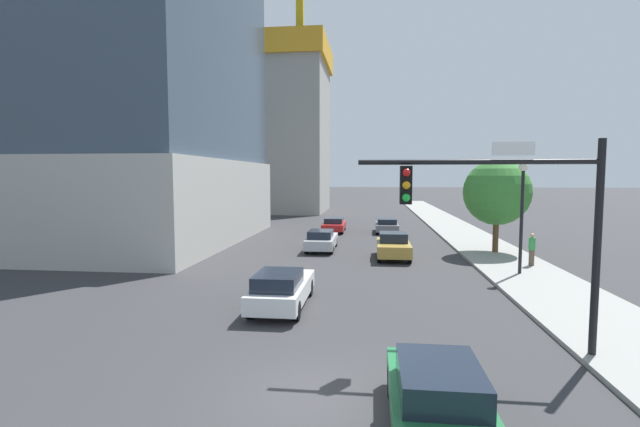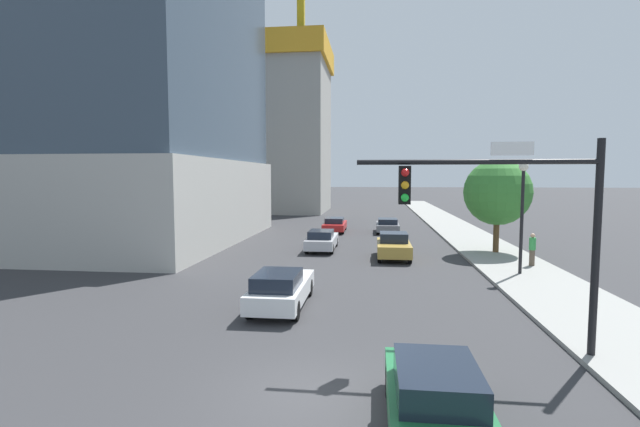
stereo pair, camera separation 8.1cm
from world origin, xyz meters
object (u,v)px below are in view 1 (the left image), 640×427
car_gray (387,225)px  car_white (282,288)px  car_silver (321,240)px  car_red (334,225)px  car_green (439,402)px  traffic_light_pole (509,206)px  street_tree (497,192)px  car_gold (393,246)px  street_lamp (522,200)px  construction_building (275,119)px  pedestrian_green_shirt (532,249)px

car_gray → car_white: size_ratio=0.89×
car_gray → car_silver: bearing=-114.9°
car_red → car_green: size_ratio=1.04×
traffic_light_pole → street_tree: bearing=76.3°
traffic_light_pole → car_red: bearing=104.4°
car_gold → car_gray: 12.54m
street_tree → car_gold: (-6.50, -2.25, -3.16)m
traffic_light_pole → car_white: bearing=151.6°
street_lamp → car_red: bearing=122.2°
construction_building → traffic_light_pole: size_ratio=4.82×
street_tree → car_gray: 12.61m
street_lamp → car_silver: 12.99m
street_tree → car_white: street_tree is taller
pedestrian_green_shirt → car_red: bearing=128.9°
car_silver → construction_building: bearing=107.3°
car_white → construction_building: bearing=102.5°
street_lamp → car_silver: street_lamp is taller
car_gold → car_green: bearing=-90.0°
car_silver → car_green: car_green is taller
construction_building → street_lamp: bearing=-62.3°
car_red → car_white: (-0.00, -23.56, 0.10)m
street_lamp → car_white: size_ratio=1.14×
car_red → pedestrian_green_shirt: (11.90, -14.76, 0.40)m
construction_building → street_tree: (21.42, -33.35, -8.95)m
car_red → car_gold: size_ratio=1.12×
street_lamp → car_gold: street_lamp is taller
street_tree → car_red: 15.60m
car_gray → car_gold: bearing=-90.0°
car_green → pedestrian_green_shirt: size_ratio=2.61×
car_red → car_gold: bearing=-69.9°
traffic_light_pole → car_gold: bearing=99.2°
car_red → car_gray: bearing=-1.5°
construction_building → car_silver: construction_building is taller
street_tree → car_gold: 7.57m
car_gold → car_silver: size_ratio=0.88×
traffic_light_pole → street_lamp: bearing=70.9°
car_silver → car_gray: size_ratio=1.12×
car_gold → car_gray: size_ratio=0.99×
car_silver → street_lamp: bearing=-32.5°
traffic_light_pole → street_tree: (4.13, 16.94, -0.22)m
traffic_light_pole → car_red: (-7.01, 27.36, -3.50)m
car_gray → car_white: bearing=-101.2°
car_white → pedestrian_green_shirt: bearing=36.5°
street_lamp → pedestrian_green_shirt: bearing=59.5°
car_white → car_green: car_white is taller
street_lamp → street_tree: 6.50m
car_green → car_silver: bearing=102.2°
construction_building → traffic_light_pole: bearing=-71.0°
street_tree → car_gold: street_tree is taller
car_red → pedestrian_green_shirt: size_ratio=2.71×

